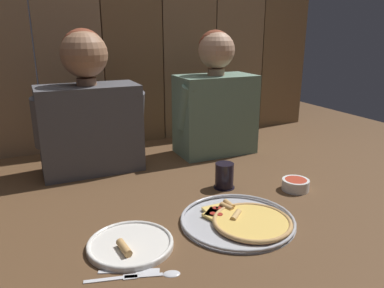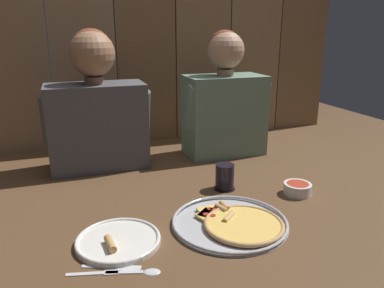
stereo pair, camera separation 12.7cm
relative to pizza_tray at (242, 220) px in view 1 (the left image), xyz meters
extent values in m
plane|color=brown|center=(-0.04, 0.21, -0.01)|extent=(3.20, 3.20, 0.00)
cylinder|color=#B2B2B7|center=(-0.01, 0.01, -0.01)|extent=(0.36, 0.36, 0.01)
torus|color=#B2B2B7|center=(-0.01, 0.01, 0.00)|extent=(0.36, 0.36, 0.01)
cylinder|color=#B23823|center=(0.02, -0.03, 0.00)|extent=(0.24, 0.24, 0.00)
cylinder|color=#EABC56|center=(0.02, -0.03, 0.00)|extent=(0.23, 0.23, 0.01)
torus|color=tan|center=(0.02, -0.03, 0.00)|extent=(0.25, 0.25, 0.01)
cube|color=#EFC660|center=(-0.04, 0.06, 0.00)|extent=(0.11, 0.11, 0.01)
cylinder|color=tan|center=(-0.01, 0.02, 0.01)|extent=(0.06, 0.06, 0.02)
cylinder|color=#A3281E|center=(-0.05, 0.05, 0.01)|extent=(0.02, 0.02, 0.00)
cube|color=#EFC660|center=(-0.04, 0.10, 0.00)|extent=(0.09, 0.05, 0.01)
cylinder|color=tan|center=(0.01, 0.10, 0.01)|extent=(0.02, 0.05, 0.02)
cylinder|color=#A3281E|center=(-0.04, 0.10, 0.01)|extent=(0.02, 0.02, 0.00)
cube|color=#EABC56|center=(-0.05, 0.07, 0.00)|extent=(0.10, 0.08, 0.01)
cylinder|color=tan|center=(-0.01, 0.09, 0.01)|extent=(0.03, 0.05, 0.02)
cylinder|color=#A3281E|center=(-0.07, 0.07, 0.01)|extent=(0.02, 0.02, 0.00)
cylinder|color=#A3281E|center=(-0.03, 0.09, 0.01)|extent=(0.02, 0.02, 0.00)
cylinder|color=white|center=(-0.36, 0.02, 0.00)|extent=(0.24, 0.24, 0.01)
torus|color=white|center=(-0.36, 0.02, 0.00)|extent=(0.24, 0.24, 0.01)
cylinder|color=tan|center=(-0.38, -0.02, 0.01)|extent=(0.03, 0.07, 0.02)
cylinder|color=black|center=(0.08, 0.27, -0.01)|extent=(0.08, 0.08, 0.01)
cylinder|color=black|center=(0.08, 0.27, 0.04)|extent=(0.07, 0.07, 0.09)
cylinder|color=white|center=(0.32, 0.13, 0.01)|extent=(0.10, 0.10, 0.04)
cylinder|color=#B23823|center=(0.32, 0.13, 0.02)|extent=(0.08, 0.08, 0.02)
cube|color=silver|center=(-0.46, -0.10, -0.01)|extent=(0.10, 0.03, 0.01)
cube|color=silver|center=(-0.40, -0.12, -0.01)|extent=(0.04, 0.03, 0.01)
cube|color=silver|center=(-0.42, -0.08, -0.01)|extent=(0.09, 0.05, 0.01)
cube|color=silver|center=(-0.35, -0.11, -0.01)|extent=(0.06, 0.04, 0.00)
cube|color=silver|center=(-0.36, -0.13, -0.01)|extent=(0.09, 0.04, 0.01)
ellipsoid|color=silver|center=(-0.30, -0.15, -0.01)|extent=(0.05, 0.04, 0.01)
cube|color=#4C4C51|center=(-0.34, 0.67, 0.17)|extent=(0.41, 0.21, 0.37)
cylinder|color=#9E7051|center=(-0.34, 0.67, 0.37)|extent=(0.08, 0.08, 0.03)
sphere|color=#9E7051|center=(-0.34, 0.67, 0.48)|extent=(0.19, 0.19, 0.19)
sphere|color=brown|center=(-0.34, 0.68, 0.50)|extent=(0.17, 0.17, 0.17)
cylinder|color=#4C4C51|center=(-0.53, 0.63, 0.23)|extent=(0.08, 0.11, 0.21)
cylinder|color=#4C4C51|center=(-0.16, 0.63, 0.23)|extent=(0.08, 0.13, 0.22)
cube|color=slate|center=(0.25, 0.67, 0.18)|extent=(0.37, 0.21, 0.38)
cylinder|color=tan|center=(0.25, 0.67, 0.39)|extent=(0.08, 0.08, 0.03)
sphere|color=tan|center=(0.25, 0.67, 0.49)|extent=(0.17, 0.17, 0.17)
sphere|color=brown|center=(0.25, 0.68, 0.50)|extent=(0.16, 0.16, 0.16)
cylinder|color=slate|center=(0.09, 0.63, 0.24)|extent=(0.08, 0.14, 0.22)
cylinder|color=slate|center=(0.42, 0.63, 0.24)|extent=(0.08, 0.13, 0.22)
cube|color=#8E6F51|center=(-0.36, 1.01, 0.68)|extent=(0.31, 0.03, 1.38)
cube|color=brown|center=(-0.04, 1.01, 0.68)|extent=(0.31, 0.03, 1.38)
cube|color=#846647|center=(0.27, 1.01, 0.68)|extent=(0.31, 0.03, 1.38)
cube|color=#886A4B|center=(0.58, 1.01, 0.68)|extent=(0.31, 0.03, 1.38)
cube|color=brown|center=(0.90, 1.01, 0.68)|extent=(0.31, 0.03, 1.38)
camera|label=1|loc=(-0.58, -0.89, 0.58)|focal=34.74mm
camera|label=2|loc=(-0.46, -0.94, 0.58)|focal=34.74mm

